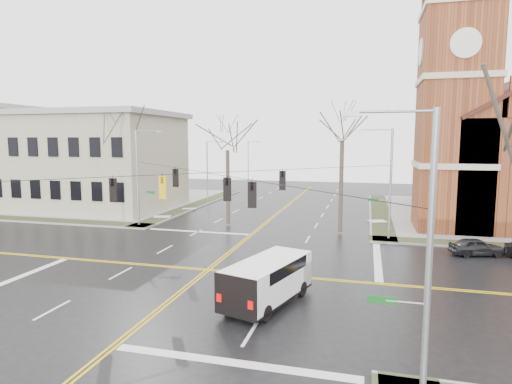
% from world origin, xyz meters
% --- Properties ---
extents(ground, '(120.00, 120.00, 0.00)m').
position_xyz_m(ground, '(0.00, 0.00, 0.00)').
color(ground, black).
rests_on(ground, ground).
extents(sidewalks, '(80.00, 80.00, 0.17)m').
position_xyz_m(sidewalks, '(0.00, 0.00, 0.08)').
color(sidewalks, gray).
rests_on(sidewalks, ground).
extents(road_markings, '(100.00, 100.00, 0.01)m').
position_xyz_m(road_markings, '(0.00, 0.00, 0.01)').
color(road_markings, gold).
rests_on(road_markings, ground).
extents(civic_building_a, '(18.00, 14.00, 11.00)m').
position_xyz_m(civic_building_a, '(-22.00, 20.00, 5.50)').
color(civic_building_a, '#9C957C').
rests_on(civic_building_a, ground).
extents(signal_pole_ne, '(2.75, 0.22, 9.00)m').
position_xyz_m(signal_pole_ne, '(11.32, 11.50, 4.95)').
color(signal_pole_ne, gray).
rests_on(signal_pole_ne, ground).
extents(signal_pole_nw, '(2.75, 0.22, 9.00)m').
position_xyz_m(signal_pole_nw, '(-11.32, 11.50, 4.95)').
color(signal_pole_nw, gray).
rests_on(signal_pole_nw, ground).
extents(signal_pole_se, '(2.75, 0.22, 9.00)m').
position_xyz_m(signal_pole_se, '(11.32, -11.50, 4.95)').
color(signal_pole_se, gray).
rests_on(signal_pole_se, ground).
extents(span_wires, '(23.02, 23.02, 0.03)m').
position_xyz_m(span_wires, '(0.00, 0.00, 6.20)').
color(span_wires, black).
rests_on(span_wires, ground).
extents(traffic_signals, '(8.21, 8.26, 1.30)m').
position_xyz_m(traffic_signals, '(-0.00, -0.67, 5.45)').
color(traffic_signals, black).
rests_on(traffic_signals, ground).
extents(streetlight_north_a, '(2.30, 0.20, 8.00)m').
position_xyz_m(streetlight_north_a, '(-10.65, 28.00, 4.47)').
color(streetlight_north_a, gray).
rests_on(streetlight_north_a, ground).
extents(streetlight_north_b, '(2.30, 0.20, 8.00)m').
position_xyz_m(streetlight_north_b, '(-10.65, 48.00, 4.47)').
color(streetlight_north_b, gray).
rests_on(streetlight_north_b, ground).
extents(cargo_van, '(3.86, 6.24, 2.23)m').
position_xyz_m(cargo_van, '(5.01, -4.30, 1.32)').
color(cargo_van, white).
rests_on(cargo_van, ground).
extents(parked_car_a, '(3.94, 2.35, 1.26)m').
position_xyz_m(parked_car_a, '(17.37, 8.12, 0.63)').
color(parked_car_a, black).
rests_on(parked_car_a, ground).
extents(tree_nw_far, '(4.00, 4.00, 12.02)m').
position_xyz_m(tree_nw_far, '(-14.32, 13.35, 8.70)').
color(tree_nw_far, '#382B23').
rests_on(tree_nw_far, ground).
extents(tree_nw_near, '(4.00, 4.00, 10.65)m').
position_xyz_m(tree_nw_near, '(-3.31, 14.05, 7.72)').
color(tree_nw_near, '#382B23').
rests_on(tree_nw_near, ground).
extents(tree_ne, '(4.00, 4.00, 12.05)m').
position_xyz_m(tree_ne, '(7.46, 12.93, 8.72)').
color(tree_ne, '#382B23').
rests_on(tree_ne, ground).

